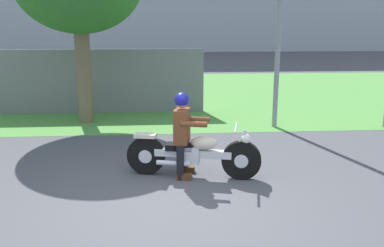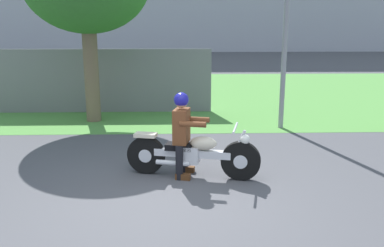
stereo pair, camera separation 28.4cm
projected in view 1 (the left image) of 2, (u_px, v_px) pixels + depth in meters
name	position (u px, v px, depth m)	size (l,w,h in m)	color
ground	(167.00, 206.00, 5.63)	(120.00, 120.00, 0.00)	#4C4C51
grass_verge	(163.00, 93.00, 15.20)	(60.00, 12.00, 0.01)	#549342
motorcycle_lead	(193.00, 154.00, 6.66)	(2.19, 0.80, 0.88)	black
rider_lead	(183.00, 128.00, 6.59)	(0.62, 0.54, 1.40)	black
fence_segment	(80.00, 82.00, 11.46)	(7.00, 0.06, 1.80)	slate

